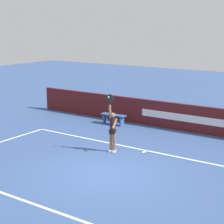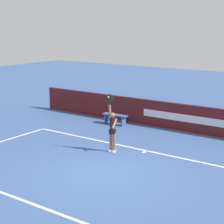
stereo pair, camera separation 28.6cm
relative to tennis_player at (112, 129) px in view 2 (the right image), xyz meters
name	(u,v)px [view 2 (the right image)]	position (x,y,z in m)	size (l,w,h in m)	color
ground_plane	(103,173)	(1.04, -2.03, -0.94)	(60.00, 60.00, 0.00)	#375287
court_lines	(103,173)	(1.04, -2.03, -0.94)	(11.51, 5.94, 0.00)	white
back_wall	(185,118)	(1.04, 4.43, -0.31)	(17.21, 0.20, 1.27)	#501618
tennis_player	(112,129)	(0.00, 0.00, 0.00)	(0.46, 0.44, 2.30)	brown
tennis_ball	(108,97)	(-0.08, -0.15, 1.25)	(0.07, 0.07, 0.07)	#CBE634
courtside_bench_near	(115,117)	(-2.32, 3.53, -0.56)	(1.33, 0.38, 0.52)	#345692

